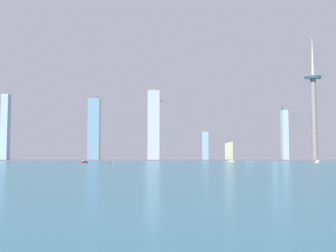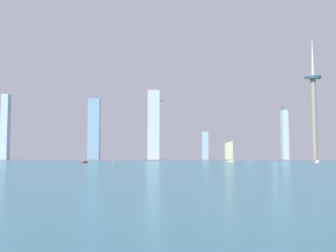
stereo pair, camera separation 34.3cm
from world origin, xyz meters
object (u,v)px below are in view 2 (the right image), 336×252
(channel_buoy_1, at_px, (114,162))
(channel_buoy_0, at_px, (120,162))
(skyscraper_2, at_px, (249,152))
(skyscraper_9, at_px, (150,128))
(skyscraper_8, at_px, (285,135))
(skyscraper_6, at_px, (113,152))
(skyscraper_4, at_px, (94,129))
(skyscraper_0, at_px, (274,128))
(skyscraper_3, at_px, (5,127))
(airplane, at_px, (156,101))
(boat_1, at_px, (84,162))
(skyscraper_7, at_px, (228,136))
(observation_tower, at_px, (313,99))
(skyscraper_5, at_px, (154,125))
(boat_2, at_px, (318,162))
(skyscraper_1, at_px, (205,146))
(boat_0, at_px, (231,161))

(channel_buoy_1, bearing_deg, channel_buoy_0, 81.59)
(skyscraper_2, height_order, skyscraper_9, skyscraper_9)
(skyscraper_2, distance_m, skyscraper_8, 121.60)
(skyscraper_2, height_order, skyscraper_6, skyscraper_6)
(skyscraper_4, distance_m, skyscraper_6, 81.13)
(channel_buoy_1, bearing_deg, skyscraper_0, 40.38)
(skyscraper_3, xyz_separation_m, skyscraper_9, (334.81, 62.85, 3.42))
(airplane, bearing_deg, skyscraper_2, 7.91)
(skyscraper_9, bearing_deg, skyscraper_6, 175.32)
(skyscraper_4, distance_m, boat_1, 323.78)
(skyscraper_7, xyz_separation_m, boat_1, (-276.84, -352.16, -59.63))
(skyscraper_2, xyz_separation_m, skyscraper_9, (-254.34, -55.98, 60.82))
(observation_tower, xyz_separation_m, skyscraper_4, (-527.05, -13.18, -72.66))
(skyscraper_5, distance_m, skyscraper_6, 135.37)
(observation_tower, height_order, skyscraper_3, observation_tower)
(skyscraper_5, relative_size, airplane, 5.10)
(skyscraper_6, xyz_separation_m, skyscraper_7, (285.87, -6.79, 39.21))
(skyscraper_0, distance_m, boat_2, 362.80)
(skyscraper_6, distance_m, channel_buoy_0, 263.88)
(skyscraper_1, relative_size, boat_2, 6.62)
(skyscraper_6, distance_m, boat_0, 373.89)
(skyscraper_5, height_order, boat_1, skyscraper_5)
(skyscraper_5, bearing_deg, skyscraper_3, -178.07)
(observation_tower, height_order, boat_0, observation_tower)
(skyscraper_0, xyz_separation_m, channel_buoy_0, (-348.78, -265.66, -80.89))
(boat_0, height_order, channel_buoy_0, boat_0)
(skyscraper_2, bearing_deg, boat_1, -129.66)
(skyscraper_3, bearing_deg, boat_1, -48.93)
(skyscraper_3, bearing_deg, boat_2, -23.55)
(skyscraper_7, bearing_deg, skyscraper_9, -179.77)
(skyscraper_4, bearing_deg, skyscraper_3, -173.53)
(observation_tower, height_order, skyscraper_7, observation_tower)
(boat_1, bearing_deg, skyscraper_0, 169.89)
(skyscraper_6, xyz_separation_m, boat_1, (9.02, -358.95, -20.41))
(boat_0, xyz_separation_m, boat_1, (-248.70, -88.83, -0.15))
(skyscraper_0, xyz_separation_m, skyscraper_8, (13.63, -51.26, -20.10))
(skyscraper_6, relative_size, channel_buoy_0, 38.80)
(skyscraper_8, bearing_deg, skyscraper_9, 173.69)
(airplane, bearing_deg, skyscraper_3, 174.64)
(boat_1, height_order, channel_buoy_0, boat_1)
(boat_2, distance_m, channel_buoy_0, 347.51)
(boat_1, bearing_deg, skyscraper_6, -141.73)
(channel_buoy_1, bearing_deg, skyscraper_9, 81.08)
(skyscraper_2, xyz_separation_m, skyscraper_4, (-385.33, -95.73, 55.02))
(skyscraper_5, distance_m, skyscraper_8, 311.28)
(observation_tower, height_order, airplane, observation_tower)
(skyscraper_9, height_order, channel_buoy_0, skyscraper_9)
(boat_2, bearing_deg, skyscraper_4, -79.12)
(skyscraper_1, bearing_deg, skyscraper_0, 18.13)
(skyscraper_3, height_order, channel_buoy_0, skyscraper_3)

